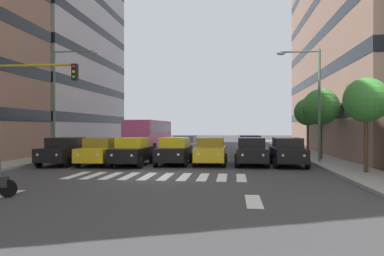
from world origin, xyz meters
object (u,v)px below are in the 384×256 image
at_px(car_row2_1, 250,146).
at_px(street_lamp_right, 61,92).
at_px(car_5, 101,151).
at_px(street_tree_1, 321,107).
at_px(car_0, 288,151).
at_px(bus_behind_traffic, 149,132).
at_px(car_row2_0, 185,146).
at_px(street_lamp_left, 312,93).
at_px(street_tree_2, 308,112).
at_px(car_4, 132,151).
at_px(car_1, 251,151).
at_px(car_6, 65,151).
at_px(street_tree_0, 366,100).
at_px(car_3, 174,151).
at_px(traffic_light_gantry, 11,99).
at_px(car_2, 211,151).

height_order(car_row2_1, street_lamp_right, street_lamp_right).
relative_size(car_5, street_tree_1, 0.90).
xyz_separation_m(car_0, bus_behind_traffic, (11.52, -12.51, 0.97)).
xyz_separation_m(car_row2_0, bus_behind_traffic, (4.39, -6.41, 0.97)).
distance_m(street_lamp_left, street_tree_2, 7.89).
distance_m(car_4, street_tree_2, 16.49).
bearing_deg(bus_behind_traffic, car_row2_0, 124.42).
relative_size(car_1, car_6, 1.00).
bearing_deg(street_tree_1, car_0, 52.55).
xyz_separation_m(street_lamp_left, street_tree_0, (-1.37, 5.77, -0.91)).
bearing_deg(street_tree_1, street_tree_0, 92.97).
bearing_deg(car_3, street_tree_1, -159.66).
relative_size(street_tree_1, street_tree_2, 1.05).
bearing_deg(car_row2_1, bus_behind_traffic, -31.26).
bearing_deg(car_row2_0, car_6, 46.19).
xyz_separation_m(traffic_light_gantry, street_tree_0, (-17.05, -2.54, -0.03)).
bearing_deg(car_3, car_2, -175.34).
xyz_separation_m(car_6, street_tree_2, (-16.91, -10.41, 2.78)).
xyz_separation_m(car_6, car_row2_0, (-6.73, -7.01, 0.00)).
height_order(car_5, street_tree_1, street_tree_1).
height_order(car_3, bus_behind_traffic, bus_behind_traffic).
bearing_deg(car_4, street_lamp_right, -27.31).
relative_size(car_2, street_lamp_right, 0.57).
xyz_separation_m(car_5, bus_behind_traffic, (0.00, -13.29, 0.97)).
relative_size(car_3, car_row2_1, 1.00).
distance_m(car_0, car_row2_1, 7.01).
height_order(car_row2_0, street_lamp_left, street_lamp_left).
bearing_deg(car_3, street_lamp_right, -15.16).
bearing_deg(street_lamp_left, street_tree_0, 103.35).
height_order(car_5, car_6, same).
bearing_deg(car_row2_1, car_3, 53.13).
bearing_deg(car_4, street_tree_2, -140.62).
height_order(car_5, bus_behind_traffic, bus_behind_traffic).
xyz_separation_m(car_row2_1, street_lamp_right, (13.70, 4.35, 4.05)).
relative_size(bus_behind_traffic, street_lamp_left, 1.43).
bearing_deg(car_1, car_3, 1.56).
bearing_deg(street_lamp_right, car_4, 152.69).
bearing_deg(street_tree_2, car_row2_0, 18.45).
bearing_deg(car_row2_1, street_tree_0, 115.81).
distance_m(car_5, street_lamp_right, 6.61).
height_order(car_5, street_lamp_right, street_lamp_right).
bearing_deg(car_6, street_tree_1, -164.65).
bearing_deg(street_lamp_right, car_5, 142.90).
bearing_deg(car_row2_0, street_lamp_right, 23.52).
distance_m(car_1, car_row2_0, 7.72).
xyz_separation_m(car_1, street_tree_1, (-5.02, -3.51, 2.89)).
xyz_separation_m(car_0, car_3, (7.01, -0.02, 0.00)).
distance_m(car_1, car_row2_1, 6.57).
distance_m(car_4, traffic_light_gantry, 7.73).
height_order(car_6, car_row2_1, same).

